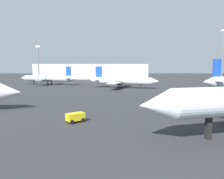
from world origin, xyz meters
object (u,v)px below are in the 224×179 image
object	(u,v)px
light_mast_right	(223,54)
light_mast_left	(38,62)
airplane_far_left	(122,81)
baggage_cart	(75,117)
airplane_far_right	(48,78)

from	to	relation	value
light_mast_right	light_mast_left	bearing A→B (deg)	170.33
airplane_far_left	baggage_cart	distance (m)	50.41
baggage_cart	light_mast_right	size ratio (longest dim) A/B	0.11
airplane_far_left	light_mast_left	xyz separation A→B (m)	(-42.13, 31.27, 8.08)
light_mast_left	airplane_far_right	bearing A→B (deg)	-58.91
light_mast_left	light_mast_right	world-z (taller)	light_mast_right
airplane_far_right	light_mast_left	bearing A→B (deg)	-42.93
airplane_far_left	airplane_far_right	bearing A→B (deg)	172.21
baggage_cart	airplane_far_left	bearing A→B (deg)	-138.63
airplane_far_left	light_mast_right	xyz separation A→B (m)	(46.30, 16.21, 10.91)
airplane_far_left	light_mast_right	size ratio (longest dim) A/B	1.06
airplane_far_right	baggage_cart	distance (m)	69.51
light_mast_left	light_mast_right	size ratio (longest dim) A/B	0.77
baggage_cart	light_mast_left	distance (m)	87.83
baggage_cart	airplane_far_right	bearing A→B (deg)	-108.24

